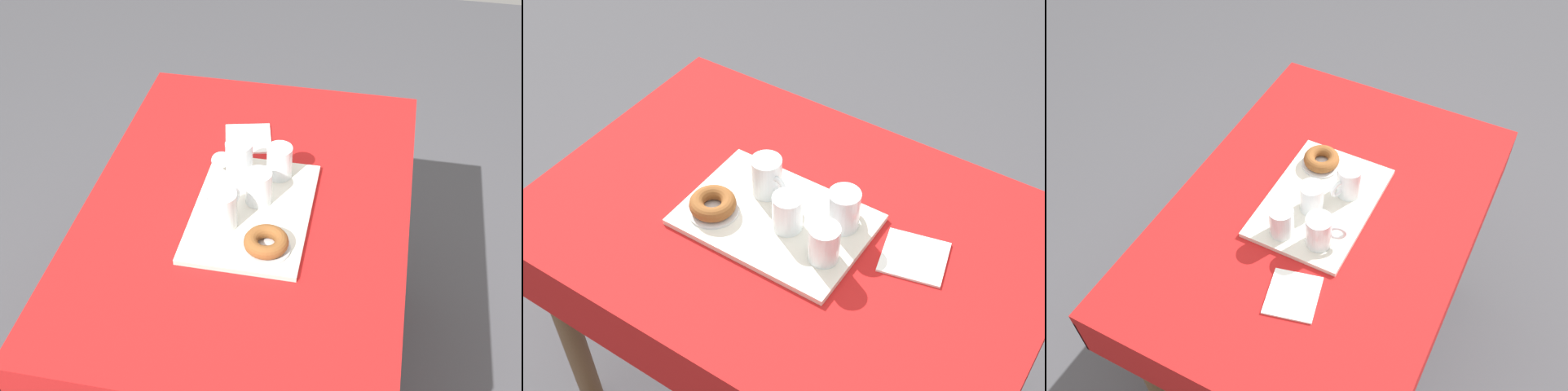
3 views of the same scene
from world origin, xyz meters
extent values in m
plane|color=#47474C|center=(0.00, 0.00, 0.00)|extent=(6.00, 6.00, 0.00)
cube|color=red|center=(0.00, 0.00, 0.76)|extent=(1.18, 0.83, 0.04)
cube|color=red|center=(0.00, -0.41, 0.67)|extent=(1.18, 0.01, 0.14)
cube|color=red|center=(0.00, 0.41, 0.67)|extent=(1.18, 0.01, 0.14)
cube|color=red|center=(-0.59, 0.00, 0.67)|extent=(0.01, 0.83, 0.14)
cylinder|color=brown|center=(-0.50, -0.32, 0.37)|extent=(0.06, 0.06, 0.74)
cylinder|color=brown|center=(0.50, -0.32, 0.37)|extent=(0.06, 0.06, 0.74)
cylinder|color=brown|center=(-0.50, 0.32, 0.37)|extent=(0.06, 0.06, 0.74)
cube|color=silver|center=(-0.03, -0.02, 0.78)|extent=(0.42, 0.29, 0.01)
cylinder|color=white|center=(-0.09, 0.04, 0.84)|extent=(0.07, 0.07, 0.10)
cylinder|color=maroon|center=(-0.09, 0.04, 0.83)|extent=(0.06, 0.06, 0.07)
torus|color=white|center=(-0.05, 0.02, 0.84)|extent=(0.05, 0.03, 0.05)
cylinder|color=white|center=(0.11, 0.04, 0.84)|extent=(0.07, 0.07, 0.10)
cylinder|color=maroon|center=(0.11, 0.04, 0.83)|extent=(0.06, 0.06, 0.07)
torus|color=white|center=(0.10, 0.09, 0.84)|extent=(0.03, 0.05, 0.05)
cylinder|color=white|center=(0.01, -0.03, 0.84)|extent=(0.07, 0.07, 0.09)
cylinder|color=silver|center=(0.01, -0.03, 0.82)|extent=(0.06, 0.06, 0.06)
cylinder|color=white|center=(0.13, -0.06, 0.84)|extent=(0.07, 0.07, 0.09)
cylinder|color=silver|center=(0.13, -0.06, 0.82)|extent=(0.06, 0.06, 0.06)
cylinder|color=silver|center=(-0.16, -0.08, 0.79)|extent=(0.12, 0.12, 0.01)
torus|color=brown|center=(-0.16, -0.08, 0.81)|extent=(0.11, 0.11, 0.03)
cube|color=white|center=(0.29, 0.06, 0.78)|extent=(0.17, 0.16, 0.01)
camera|label=1|loc=(-1.36, -0.30, 2.01)|focal=49.75mm
camera|label=2|loc=(0.61, -0.95, 1.96)|focal=49.22mm
camera|label=3|loc=(1.00, 0.46, 2.09)|focal=41.19mm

